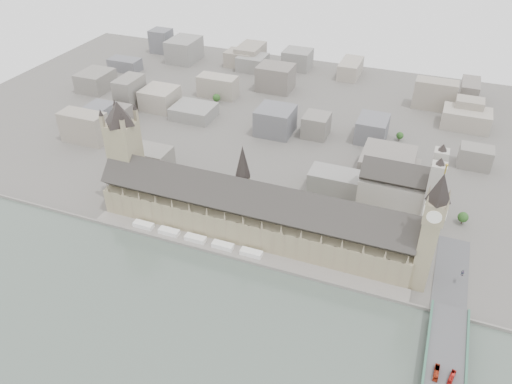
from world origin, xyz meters
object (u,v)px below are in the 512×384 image
(red_bus_north, at_px, (436,372))
(car_approach, at_px, (462,273))
(victoria_tower, at_px, (125,149))
(palace_of_westminster, at_px, (252,213))
(westminster_abbey, at_px, (401,190))
(elizabeth_tower, at_px, (432,225))
(red_bus_south, at_px, (452,377))

(red_bus_north, xyz_separation_m, car_approach, (11.18, 96.61, -0.93))
(victoria_tower, height_order, red_bus_north, victoria_tower)
(palace_of_westminster, distance_m, westminster_abbey, 134.09)
(elizabeth_tower, bearing_deg, red_bus_south, -71.58)
(palace_of_westminster, relative_size, red_bus_north, 22.03)
(palace_of_westminster, xyz_separation_m, car_approach, (168.08, 1.75, -11.71))
(elizabeth_tower, height_order, car_approach, elizabeth_tower)
(elizabeth_tower, height_order, red_bus_south, elizabeth_tower)
(red_bus_south, bearing_deg, red_bus_north, -167.82)
(palace_of_westminster, bearing_deg, car_approach, 0.60)
(red_bus_south, xyz_separation_m, car_approach, (2.35, 96.67, -0.77))
(palace_of_westminster, relative_size, elizabeth_tower, 2.47)
(red_bus_north, height_order, car_approach, red_bus_north)
(victoria_tower, xyz_separation_m, car_approach, (290.08, -4.55, -44.21))
(red_bus_south, bearing_deg, palace_of_westminster, 162.80)
(victoria_tower, relative_size, red_bus_north, 8.31)
(victoria_tower, distance_m, car_approach, 293.46)
(red_bus_north, height_order, red_bus_south, red_bus_north)
(elizabeth_tower, distance_m, red_bus_north, 96.97)
(westminster_abbey, distance_m, car_approach, 94.21)
(westminster_abbey, height_order, car_approach, westminster_abbey)
(elizabeth_tower, xyz_separation_m, westminster_abbey, (-27.08, 87.00, -33.01))
(victoria_tower, relative_size, car_approach, 19.48)
(elizabeth_tower, xyz_separation_m, red_bus_south, (27.72, -83.23, -46.32))
(elizabeth_tower, bearing_deg, victoria_tower, 176.04)
(victoria_tower, bearing_deg, red_bus_south, -19.38)
(elizabeth_tower, xyz_separation_m, victoria_tower, (-260.00, 18.00, -2.88))
(red_bus_north, distance_m, red_bus_south, 8.83)
(westminster_abbey, bearing_deg, car_approach, -52.15)
(palace_of_westminster, xyz_separation_m, westminster_abbey, (110.92, 75.30, 2.38))
(elizabeth_tower, bearing_deg, palace_of_westminster, 175.15)
(elizabeth_tower, relative_size, red_bus_south, 9.86)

